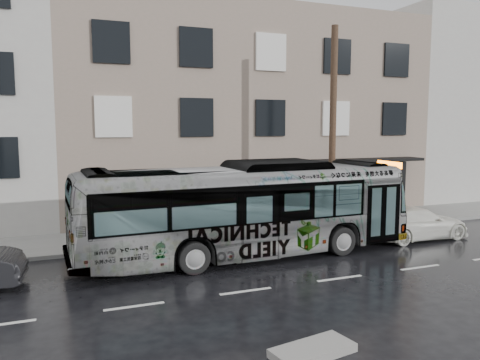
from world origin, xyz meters
The scene contains 9 objects.
ground centered at (0.00, 0.00, 0.00)m, with size 120.00×120.00×0.00m, color black.
sidewalk centered at (0.00, 4.90, 0.07)m, with size 90.00×3.60×0.15m, color gray.
building_taupe centered at (5.00, 12.70, 5.50)m, with size 20.00×12.00×11.00m, color gray.
building_filler centered at (24.00, 12.70, 6.00)m, with size 18.00×12.00×12.00m, color #BBB9B1.
utility_pole_front centered at (6.50, 3.30, 4.65)m, with size 0.30×0.30×9.00m, color #4F3827.
sign_post centered at (7.60, 3.30, 1.35)m, with size 0.06×0.06×2.40m, color slate.
bus centered at (1.40, 0.96, 1.75)m, with size 2.94×12.56×3.50m, color #B2B2B2.
white_sedan centered at (9.14, 0.84, 0.69)m, with size 1.93×4.75×1.38m, color white.
slush_pile centered at (-0.11, -6.54, 0.09)m, with size 1.80×0.80×0.18m, color #9F9B96.
Camera 1 is at (-4.91, -14.69, 4.76)m, focal length 35.00 mm.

